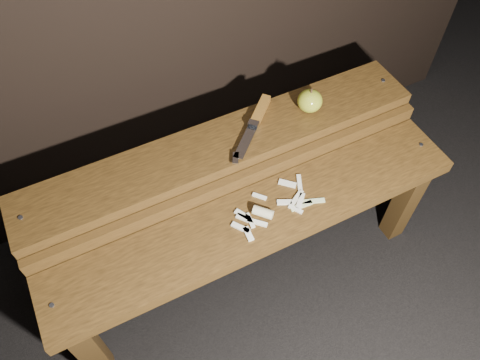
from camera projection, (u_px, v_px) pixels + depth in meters
name	position (u px, v px, depth m)	size (l,w,h in m)	color
ground	(248.00, 269.00, 1.63)	(60.00, 60.00, 0.00)	black
bench_front_tier	(259.00, 231.00, 1.31)	(1.20, 0.20, 0.42)	#31200C
bench_rear_tier	(224.00, 162.00, 1.39)	(1.20, 0.21, 0.50)	#31200C
apple	(310.00, 101.00, 1.37)	(0.07, 0.07, 0.08)	olive
knife	(257.00, 118.00, 1.36)	(0.21, 0.20, 0.02)	brown
apple_scraps	(270.00, 209.00, 1.27)	(0.27, 0.14, 0.03)	beige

